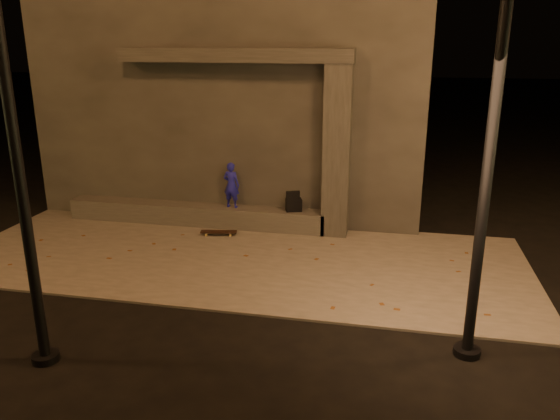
% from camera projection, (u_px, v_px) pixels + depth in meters
% --- Properties ---
extents(ground, '(120.00, 120.00, 0.00)m').
position_uv_depth(ground, '(203.00, 305.00, 8.78)').
color(ground, black).
rests_on(ground, ground).
extents(sidewalk, '(11.00, 4.40, 0.04)m').
position_uv_depth(sidewalk, '(237.00, 257.00, 10.64)').
color(sidewalk, '#635F57').
rests_on(sidewalk, ground).
extents(building, '(9.00, 5.10, 5.22)m').
position_uv_depth(building, '(246.00, 99.00, 14.27)').
color(building, '#343230').
rests_on(building, ground).
extents(ledge, '(6.00, 0.55, 0.45)m').
position_uv_depth(ledge, '(196.00, 214.00, 12.50)').
color(ledge, '#494642').
rests_on(ledge, sidewalk).
extents(column, '(0.55, 0.55, 3.60)m').
position_uv_depth(column, '(337.00, 152.00, 11.41)').
color(column, '#343230').
rests_on(column, sidewalk).
extents(canopy, '(5.00, 0.70, 0.28)m').
position_uv_depth(canopy, '(234.00, 55.00, 11.31)').
color(canopy, '#343230').
rests_on(canopy, column).
extents(skateboarder, '(0.41, 0.30, 1.03)m').
position_uv_depth(skateboarder, '(231.00, 185.00, 12.11)').
color(skateboarder, '#1C1CB8').
rests_on(skateboarder, ledge).
extents(backpack, '(0.39, 0.32, 0.48)m').
position_uv_depth(backpack, '(294.00, 204.00, 11.94)').
color(backpack, black).
rests_on(backpack, ledge).
extents(skateboard, '(0.81, 0.34, 0.09)m').
position_uv_depth(skateboard, '(219.00, 232.00, 11.79)').
color(skateboard, black).
rests_on(skateboard, sidewalk).
extents(street_lamp_0, '(0.36, 0.36, 7.25)m').
position_uv_depth(street_lamp_0, '(503.00, 36.00, 6.17)').
color(street_lamp_0, black).
rests_on(street_lamp_0, ground).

